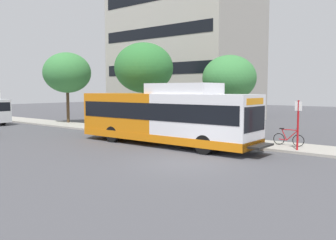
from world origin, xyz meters
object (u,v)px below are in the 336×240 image
object	(u,v)px
transit_bus	(165,116)
street_tree_mid_block	(144,68)
street_tree_far_block	(67,73)
bicycle_parked	(289,138)
street_tree_near_stop	(229,78)
bus_stop_sign_pole	(298,121)

from	to	relation	value
transit_bus	street_tree_mid_block	xyz separation A→B (m)	(4.53, 5.77, 3.28)
transit_bus	street_tree_far_block	xyz separation A→B (m)	(4.34, 15.46, 3.18)
transit_bus	bicycle_parked	bearing A→B (deg)	-60.44
bicycle_parked	street_tree_far_block	world-z (taller)	street_tree_far_block
transit_bus	street_tree_mid_block	world-z (taller)	street_tree_mid_block
street_tree_mid_block	street_tree_near_stop	bearing A→B (deg)	-91.81
street_tree_near_stop	street_tree_far_block	distance (m)	17.40
transit_bus	bus_stop_sign_pole	size ratio (longest dim) A/B	4.71
bus_stop_sign_pole	bicycle_parked	distance (m)	1.82
bus_stop_sign_pole	street_tree_near_stop	distance (m)	5.99
bus_stop_sign_pole	street_tree_far_block	distance (m)	22.83
bus_stop_sign_pole	street_tree_mid_block	bearing A→B (deg)	80.25
street_tree_mid_block	street_tree_far_block	distance (m)	9.69
bicycle_parked	street_tree_mid_block	size ratio (longest dim) A/B	0.26
street_tree_near_stop	street_tree_far_block	xyz separation A→B (m)	(0.05, 17.38, 0.86)
transit_bus	street_tree_near_stop	bearing A→B (deg)	-24.10
street_tree_mid_block	transit_bus	bearing A→B (deg)	-128.14
bus_stop_sign_pole	street_tree_far_block	size ratio (longest dim) A/B	0.39
street_tree_far_block	street_tree_near_stop	bearing A→B (deg)	-90.16
transit_bus	bus_stop_sign_pole	xyz separation A→B (m)	(2.33, -7.05, -0.05)
street_tree_near_stop	street_tree_mid_block	bearing A→B (deg)	88.19
bicycle_parked	street_tree_near_stop	bearing A→B (deg)	79.48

